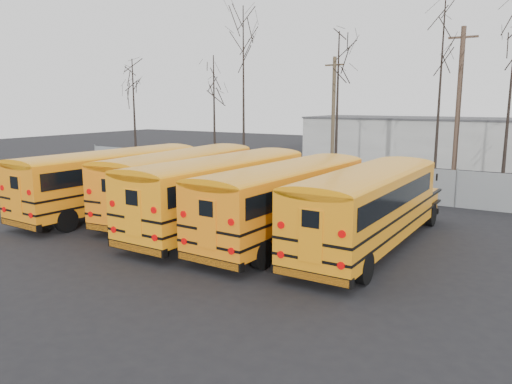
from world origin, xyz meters
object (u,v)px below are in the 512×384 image
Objects in this scene: bus_c at (223,186)px; bus_b at (183,177)px; bus_d at (287,195)px; utility_pole_right at (458,106)px; bus_e at (370,201)px; utility_pole_left at (333,116)px; bus_a at (114,176)px.

bus_b is at bearing 159.82° from bus_c.
bus_d is at bearing -16.39° from bus_b.
utility_pole_right is (3.20, 17.85, 3.43)m from bus_d.
bus_c is 6.44m from bus_e.
utility_pole_right is (9.70, 16.56, 3.39)m from bus_b.
utility_pole_left is 0.85× the size of utility_pole_right.
utility_pole_left is 8.66m from utility_pole_right.
utility_pole_left is (-2.27, 17.37, 2.57)m from bus_c.
bus_c is 19.27m from utility_pole_right.
utility_pole_left reaches higher than bus_d.
bus_a is at bearing -160.72° from bus_b.
bus_d is at bearing -171.91° from bus_e.
utility_pole_right is at bearing 82.15° from bus_d.
bus_d is 3.31m from bus_e.
bus_a is 1.03× the size of bus_e.
bus_b is 16.29m from utility_pole_left.
bus_a is 0.99× the size of bus_c.
bus_e is at bearing -10.12° from bus_b.
bus_c is 1.04× the size of bus_e.
bus_d is at bearing -64.39° from utility_pole_left.
bus_d is 1.01× the size of bus_e.
bus_d is (9.70, 0.17, -0.03)m from bus_a.
bus_b is 1.35× the size of utility_pole_left.
utility_pole_right reaches higher than bus_b.
bus_a is 3.52m from bus_b.
bus_a is 1.02× the size of bus_d.
bus_e is at bearing 5.41° from bus_a.
bus_d reaches higher than bus_e.
bus_e is (3.28, 0.44, -0.00)m from bus_d.
bus_b is 19.49m from utility_pole_right.
bus_b is 3.61m from bus_c.
bus_c reaches higher than bus_d.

